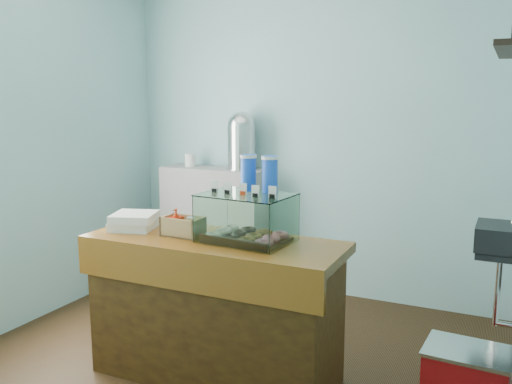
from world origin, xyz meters
The scene contains 9 objects.
ground centered at (0.00, 0.00, 0.00)m, with size 3.50×3.50×0.00m, color black.
room_shell centered at (0.03, 0.01, 1.71)m, with size 3.54×3.04×2.82m.
counter centered at (0.00, -0.25, 0.46)m, with size 1.60×0.60×0.90m.
back_shelf centered at (-0.90, 1.32, 0.55)m, with size 1.00×0.32×1.10m, color #99999C.
display_case centered at (0.21, -0.18, 1.07)m, with size 0.55×0.43×0.51m.
condiment_crate centered at (-0.22, -0.26, 0.96)m, with size 0.25×0.16×0.17m.
pastry_boxes centered at (-0.60, -0.25, 0.95)m, with size 0.35×0.34×0.11m.
coffee_urn centered at (-0.61, 1.34, 1.37)m, with size 0.29×0.29×0.52m.
red_cooler centered at (1.46, -0.04, 0.20)m, with size 0.47×0.37×0.40m.
Camera 1 is at (1.59, -3.02, 1.75)m, focal length 38.00 mm.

